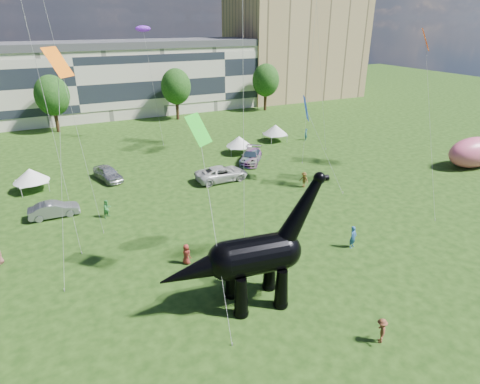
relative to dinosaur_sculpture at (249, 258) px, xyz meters
name	(u,v)px	position (x,y,z in m)	size (l,w,h in m)	color
ground	(311,305)	(3.42, -2.03, -3.31)	(220.00, 220.00, 0.00)	#16330C
terrace_row	(74,84)	(-4.58, 59.97, 2.69)	(78.00, 11.00, 12.00)	beige
apartment_block	(295,46)	(43.42, 62.97, 7.69)	(28.00, 18.00, 22.00)	tan
tree_mid_left	(51,92)	(-8.58, 50.97, 2.98)	(5.20, 5.20, 9.44)	#382314
tree_mid_right	(176,84)	(11.42, 50.97, 2.98)	(5.20, 5.20, 9.44)	#382314
tree_far_right	(266,78)	(29.42, 50.97, 2.98)	(5.20, 5.20, 9.44)	#382314
dinosaur_sculpture	(249,258)	(0.00, 0.00, 0.00)	(10.78, 3.34, 8.77)	black
car_silver	(108,173)	(-4.72, 25.83, -2.51)	(1.91, 4.74, 1.61)	#A3A4A8
car_grey	(54,210)	(-10.65, 18.59, -2.59)	(1.53, 4.39, 1.45)	gray
car_white	(222,173)	(6.80, 20.19, -2.49)	(2.74, 5.93, 1.65)	silver
car_dark	(251,156)	(12.56, 24.22, -2.51)	(2.26, 5.55, 1.61)	#595960
gazebo_near	(239,141)	(12.79, 28.20, -1.64)	(4.23, 4.23, 2.39)	white
gazebo_far	(275,130)	(20.14, 31.20, -1.57)	(3.66, 3.66, 2.49)	silver
gazebo_left	(30,175)	(-12.40, 26.20, -1.57)	(4.15, 4.15, 2.48)	white
inflatable_pink	(474,152)	(36.32, 11.05, -1.46)	(7.40, 3.70, 3.70)	#F05D85
visitors	(183,220)	(-0.65, 11.31, -2.47)	(52.67, 36.99, 1.86)	#98544C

